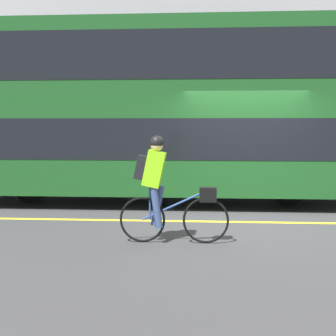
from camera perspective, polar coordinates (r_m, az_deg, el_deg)
name	(u,v)px	position (r m, az deg, el deg)	size (l,w,h in m)	color
ground_plane	(250,223)	(8.81, 9.92, -6.66)	(80.00, 80.00, 0.00)	#38383A
road_center_line	(249,222)	(8.90, 9.85, -6.50)	(50.00, 0.14, 0.01)	yellow
sidewalk_curb	(231,183)	(14.32, 7.64, -1.78)	(60.00, 2.20, 0.14)	gray
building_facade	(230,34)	(15.73, 7.56, 15.87)	(60.00, 0.30, 9.44)	#9E9EA3
bus	(157,106)	(10.87, -1.31, 7.54)	(9.71, 2.54, 4.05)	black
cyclist_on_bike	(163,186)	(7.14, -0.67, -2.15)	(1.68, 0.32, 1.65)	black
trash_bin	(92,165)	(14.52, -9.30, 0.32)	(0.46, 0.46, 0.88)	#515156
street_sign_post	(209,136)	(14.07, 4.97, 3.89)	(0.36, 0.09, 2.39)	#59595B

